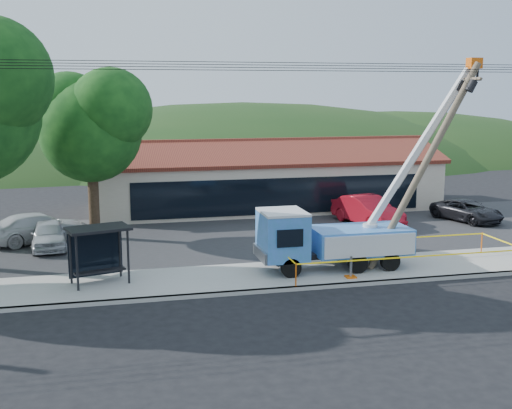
{
  "coord_description": "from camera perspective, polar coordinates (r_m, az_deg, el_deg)",
  "views": [
    {
      "loc": [
        -6.32,
        -21.16,
        7.76
      ],
      "look_at": [
        -0.14,
        5.0,
        2.98
      ],
      "focal_mm": 45.0,
      "sensor_mm": 36.0,
      "label": 1
    }
  ],
  "objects": [
    {
      "name": "sidewalk",
      "position": [
        27.05,
        0.79,
        -6.41
      ],
      "size": [
        60.0,
        4.0,
        0.15
      ],
      "primitive_type": "cube",
      "color": "#A5A39A",
      "rests_on": "ground"
    },
    {
      "name": "car_silver",
      "position": [
        33.32,
        -17.87,
        -3.87
      ],
      "size": [
        1.96,
        4.16,
        1.37
      ],
      "primitive_type": "imported",
      "rotation": [
        0.0,
        0.0,
        0.08
      ],
      "color": "#B9BCC1",
      "rests_on": "ground"
    },
    {
      "name": "car_dark",
      "position": [
        40.28,
        18.19,
        -1.53
      ],
      "size": [
        3.3,
        4.9,
        1.25
      ],
      "primitive_type": "imported",
      "rotation": [
        0.0,
        0.0,
        0.3
      ],
      "color": "black",
      "rests_on": "ground"
    },
    {
      "name": "tree_lot",
      "position": [
        34.2,
        -14.53,
        7.18
      ],
      "size": [
        6.3,
        5.6,
        8.94
      ],
      "color": "#332316",
      "rests_on": "ground"
    },
    {
      "name": "bus_shelter",
      "position": [
        26.34,
        -13.9,
        -3.22
      ],
      "size": [
        2.69,
        2.05,
        2.31
      ],
      "rotation": [
        0.0,
        0.0,
        0.27
      ],
      "color": "black",
      "rests_on": "ground"
    },
    {
      "name": "hill_east",
      "position": [
        84.73,
        12.21,
        4.61
      ],
      "size": [
        72.8,
        52.0,
        26.0
      ],
      "primitive_type": "ellipsoid",
      "color": "#193B15",
      "rests_on": "ground"
    },
    {
      "name": "hill_west",
      "position": [
        77.04,
        -19.72,
        3.72
      ],
      "size": [
        78.4,
        56.0,
        28.0
      ],
      "primitive_type": "ellipsoid",
      "color": "#193B15",
      "rests_on": "ground"
    },
    {
      "name": "hill_center",
      "position": [
        78.27,
        -1.18,
        4.4
      ],
      "size": [
        89.6,
        64.0,
        32.0
      ],
      "primitive_type": "ellipsoid",
      "color": "#193B15",
      "rests_on": "ground"
    },
    {
      "name": "ground",
      "position": [
        23.4,
        3.2,
        -9.28
      ],
      "size": [
        120.0,
        120.0,
        0.0
      ],
      "primitive_type": "plane",
      "color": "black",
      "rests_on": "ground"
    },
    {
      "name": "parking_lot",
      "position": [
        34.62,
        -2.43,
        -2.78
      ],
      "size": [
        60.0,
        12.0,
        0.1
      ],
      "primitive_type": "cube",
      "color": "#28282B",
      "rests_on": "ground"
    },
    {
      "name": "car_white",
      "position": [
        34.82,
        -18.66,
        -3.32
      ],
      "size": [
        5.56,
        3.95,
        1.5
      ],
      "primitive_type": "imported",
      "rotation": [
        0.0,
        0.0,
        1.97
      ],
      "color": "silver",
      "rests_on": "ground"
    },
    {
      "name": "car_red",
      "position": [
        37.73,
        9.85,
        -1.93
      ],
      "size": [
        2.9,
        5.34,
        1.67
      ],
      "primitive_type": "imported",
      "rotation": [
        0.0,
        0.0,
        0.23
      ],
      "color": "#AB111F",
      "rests_on": "ground"
    },
    {
      "name": "caution_tape",
      "position": [
        28.61,
        12.51,
        -4.11
      ],
      "size": [
        10.3,
        3.29,
        0.95
      ],
      "color": "#E65B0C",
      "rests_on": "ground"
    },
    {
      "name": "curb",
      "position": [
        25.29,
        1.84,
        -7.6
      ],
      "size": [
        60.0,
        0.25,
        0.15
      ],
      "primitive_type": "cube",
      "color": "#A5A39A",
      "rests_on": "ground"
    },
    {
      "name": "leaning_pole",
      "position": [
        28.59,
        15.12,
        4.16
      ],
      "size": [
        4.93,
        1.72,
        8.91
      ],
      "color": "brown",
      "rests_on": "ground"
    },
    {
      "name": "strip_mall",
      "position": [
        42.82,
        0.79,
        2.2
      ],
      "size": [
        22.5,
        8.53,
        4.67
      ],
      "color": "beige",
      "rests_on": "ground"
    },
    {
      "name": "utility_truck",
      "position": [
        27.85,
        6.67,
        -2.77
      ],
      "size": [
        9.78,
        3.55,
        9.01
      ],
      "color": "black",
      "rests_on": "ground"
    }
  ]
}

